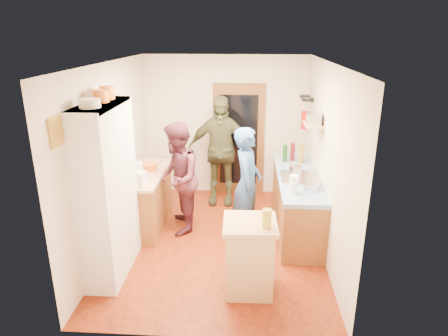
# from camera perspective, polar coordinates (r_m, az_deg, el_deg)

# --- Properties ---
(floor) EXTENTS (3.00, 4.00, 0.02)m
(floor) POSITION_cam_1_polar(r_m,az_deg,el_deg) (6.10, -0.90, -10.46)
(floor) COLOR maroon
(floor) RESTS_ON ground
(ceiling) EXTENTS (3.00, 4.00, 0.02)m
(ceiling) POSITION_cam_1_polar(r_m,az_deg,el_deg) (5.32, -1.05, 14.90)
(ceiling) COLOR silver
(ceiling) RESTS_ON ground
(wall_back) EXTENTS (3.00, 0.02, 2.60)m
(wall_back) POSITION_cam_1_polar(r_m,az_deg,el_deg) (7.51, 0.22, 6.00)
(wall_back) COLOR beige
(wall_back) RESTS_ON ground
(wall_front) EXTENTS (3.00, 0.02, 2.60)m
(wall_front) POSITION_cam_1_polar(r_m,az_deg,el_deg) (3.72, -3.39, -8.09)
(wall_front) COLOR beige
(wall_front) RESTS_ON ground
(wall_left) EXTENTS (0.02, 4.00, 2.60)m
(wall_left) POSITION_cam_1_polar(r_m,az_deg,el_deg) (5.88, -15.81, 1.57)
(wall_left) COLOR beige
(wall_left) RESTS_ON ground
(wall_right) EXTENTS (0.02, 4.00, 2.60)m
(wall_right) POSITION_cam_1_polar(r_m,az_deg,el_deg) (5.66, 14.44, 1.02)
(wall_right) COLOR beige
(wall_right) RESTS_ON ground
(door_frame) EXTENTS (0.95, 0.06, 2.10)m
(door_frame) POSITION_cam_1_polar(r_m,az_deg,el_deg) (7.52, 2.10, 4.04)
(door_frame) COLOR brown
(door_frame) RESTS_ON ground
(door_glass) EXTENTS (0.70, 0.02, 1.70)m
(door_glass) POSITION_cam_1_polar(r_m,az_deg,el_deg) (7.49, 2.10, 3.97)
(door_glass) COLOR black
(door_glass) RESTS_ON door_frame
(hutch_body) EXTENTS (0.40, 1.20, 2.20)m
(hutch_body) POSITION_cam_1_polar(r_m,az_deg,el_deg) (5.17, -16.21, -3.25)
(hutch_body) COLOR silver
(hutch_body) RESTS_ON ground
(hutch_top_shelf) EXTENTS (0.40, 1.14, 0.04)m
(hutch_top_shelf) POSITION_cam_1_polar(r_m,az_deg,el_deg) (4.88, -17.38, 8.58)
(hutch_top_shelf) COLOR silver
(hutch_top_shelf) RESTS_ON hutch_body
(plate_stack) EXTENTS (0.23, 0.23, 0.10)m
(plate_stack) POSITION_cam_1_polar(r_m,az_deg,el_deg) (4.62, -18.64, 8.76)
(plate_stack) COLOR white
(plate_stack) RESTS_ON hutch_top_shelf
(orange_pot_a) EXTENTS (0.18, 0.18, 0.15)m
(orange_pot_a) POSITION_cam_1_polar(r_m,az_deg,el_deg) (4.94, -17.18, 9.81)
(orange_pot_a) COLOR orange
(orange_pot_a) RESTS_ON hutch_top_shelf
(orange_pot_b) EXTENTS (0.18, 0.18, 0.16)m
(orange_pot_b) POSITION_cam_1_polar(r_m,az_deg,el_deg) (5.13, -16.36, 10.28)
(orange_pot_b) COLOR orange
(orange_pot_b) RESTS_ON hutch_top_shelf
(left_counter_base) EXTENTS (0.60, 1.40, 0.85)m
(left_counter_base) POSITION_cam_1_polar(r_m,az_deg,el_deg) (6.50, -11.26, -4.65)
(left_counter_base) COLOR brown
(left_counter_base) RESTS_ON ground
(left_counter_top) EXTENTS (0.64, 1.44, 0.05)m
(left_counter_top) POSITION_cam_1_polar(r_m,az_deg,el_deg) (6.33, -11.52, -0.91)
(left_counter_top) COLOR tan
(left_counter_top) RESTS_ON left_counter_base
(toaster) EXTENTS (0.29, 0.21, 0.20)m
(toaster) POSITION_cam_1_polar(r_m,az_deg,el_deg) (5.83, -12.34, -1.45)
(toaster) COLOR white
(toaster) RESTS_ON left_counter_top
(kettle) EXTENTS (0.21, 0.21, 0.20)m
(kettle) POSITION_cam_1_polar(r_m,az_deg,el_deg) (6.21, -12.28, -0.16)
(kettle) COLOR white
(kettle) RESTS_ON left_counter_top
(orange_bowl) EXTENTS (0.25, 0.25, 0.10)m
(orange_bowl) POSITION_cam_1_polar(r_m,az_deg,el_deg) (6.42, -10.55, 0.14)
(orange_bowl) COLOR orange
(orange_bowl) RESTS_ON left_counter_top
(chopping_board) EXTENTS (0.33, 0.26, 0.02)m
(chopping_board) POSITION_cam_1_polar(r_m,az_deg,el_deg) (6.81, -10.25, 0.93)
(chopping_board) COLOR tan
(chopping_board) RESTS_ON left_counter_top
(right_counter_base) EXTENTS (0.60, 2.20, 0.84)m
(right_counter_base) POSITION_cam_1_polar(r_m,az_deg,el_deg) (6.39, 10.26, -5.05)
(right_counter_base) COLOR brown
(right_counter_base) RESTS_ON ground
(right_counter_top) EXTENTS (0.62, 2.22, 0.06)m
(right_counter_top) POSITION_cam_1_polar(r_m,az_deg,el_deg) (6.22, 10.51, -1.26)
(right_counter_top) COLOR #1F5BAF
(right_counter_top) RESTS_ON right_counter_base
(hob) EXTENTS (0.55, 0.58, 0.04)m
(hob) POSITION_cam_1_polar(r_m,az_deg,el_deg) (6.04, 10.72, -1.39)
(hob) COLOR silver
(hob) RESTS_ON right_counter_top
(pot_on_hob) EXTENTS (0.18, 0.18, 0.12)m
(pot_on_hob) POSITION_cam_1_polar(r_m,az_deg,el_deg) (6.13, 10.16, -0.26)
(pot_on_hob) COLOR silver
(pot_on_hob) RESTS_ON hob
(bottle_a) EXTENTS (0.09, 0.09, 0.29)m
(bottle_a) POSITION_cam_1_polar(r_m,az_deg,el_deg) (6.78, 8.70, 2.11)
(bottle_a) COLOR #143F14
(bottle_a) RESTS_ON right_counter_top
(bottle_b) EXTENTS (0.09, 0.09, 0.31)m
(bottle_b) POSITION_cam_1_polar(r_m,az_deg,el_deg) (6.83, 9.76, 2.25)
(bottle_b) COLOR #591419
(bottle_b) RESTS_ON right_counter_top
(bottle_c) EXTENTS (0.09, 0.09, 0.32)m
(bottle_c) POSITION_cam_1_polar(r_m,az_deg,el_deg) (6.73, 10.97, 1.97)
(bottle_c) COLOR olive
(bottle_c) RESTS_ON right_counter_top
(paper_towel) EXTENTS (0.14, 0.14, 0.26)m
(paper_towel) POSITION_cam_1_polar(r_m,az_deg,el_deg) (5.45, 9.93, -2.38)
(paper_towel) COLOR white
(paper_towel) RESTS_ON right_counter_top
(mixing_bowl) EXTENTS (0.30, 0.30, 0.10)m
(mixing_bowl) POSITION_cam_1_polar(r_m,az_deg,el_deg) (5.67, 12.21, -2.55)
(mixing_bowl) COLOR silver
(mixing_bowl) RESTS_ON right_counter_top
(island_base) EXTENTS (0.56, 0.56, 0.86)m
(island_base) POSITION_cam_1_polar(r_m,az_deg,el_deg) (4.88, 3.63, -12.72)
(island_base) COLOR tan
(island_base) RESTS_ON ground
(island_top) EXTENTS (0.63, 0.63, 0.05)m
(island_top) POSITION_cam_1_polar(r_m,az_deg,el_deg) (4.65, 3.75, -7.95)
(island_top) COLOR tan
(island_top) RESTS_ON island_base
(cutting_board) EXTENTS (0.36, 0.29, 0.02)m
(cutting_board) POSITION_cam_1_polar(r_m,az_deg,el_deg) (4.69, 3.12, -7.56)
(cutting_board) COLOR white
(cutting_board) RESTS_ON island_top
(oil_jar) EXTENTS (0.11, 0.11, 0.21)m
(oil_jar) POSITION_cam_1_polar(r_m,az_deg,el_deg) (4.50, 6.13, -7.16)
(oil_jar) COLOR #AD9E2D
(oil_jar) RESTS_ON island_top
(pan_rail) EXTENTS (0.02, 0.65, 0.02)m
(pan_rail) POSITION_cam_1_polar(r_m,az_deg,el_deg) (6.96, 12.29, 10.82)
(pan_rail) COLOR silver
(pan_rail) RESTS_ON wall_right
(pan_hang_a) EXTENTS (0.18, 0.18, 0.05)m
(pan_hang_a) POSITION_cam_1_polar(r_m,az_deg,el_deg) (6.80, 11.92, 9.55)
(pan_hang_a) COLOR black
(pan_hang_a) RESTS_ON pan_rail
(pan_hang_b) EXTENTS (0.16, 0.16, 0.05)m
(pan_hang_b) POSITION_cam_1_polar(r_m,az_deg,el_deg) (7.00, 11.69, 9.66)
(pan_hang_b) COLOR black
(pan_hang_b) RESTS_ON pan_rail
(pan_hang_c) EXTENTS (0.17, 0.17, 0.05)m
(pan_hang_c) POSITION_cam_1_polar(r_m,az_deg,el_deg) (7.19, 11.48, 10.00)
(pan_hang_c) COLOR black
(pan_hang_c) RESTS_ON pan_rail
(wall_shelf) EXTENTS (0.26, 0.42, 0.03)m
(wall_shelf) POSITION_cam_1_polar(r_m,az_deg,el_deg) (5.96, 12.67, 6.04)
(wall_shelf) COLOR tan
(wall_shelf) RESTS_ON wall_right
(radio) EXTENTS (0.27, 0.33, 0.15)m
(radio) POSITION_cam_1_polar(r_m,az_deg,el_deg) (5.94, 12.73, 6.89)
(radio) COLOR silver
(radio) RESTS_ON wall_shelf
(ext_bracket) EXTENTS (0.06, 0.10, 0.04)m
(ext_bracket) POSITION_cam_1_polar(r_m,az_deg,el_deg) (7.24, 11.84, 6.32)
(ext_bracket) COLOR black
(ext_bracket) RESTS_ON wall_right
(fire_extinguisher) EXTENTS (0.11, 0.11, 0.32)m
(fire_extinguisher) POSITION_cam_1_polar(r_m,az_deg,el_deg) (7.22, 11.40, 6.72)
(fire_extinguisher) COLOR red
(fire_extinguisher) RESTS_ON wall_right
(picture_frame) EXTENTS (0.03, 0.25, 0.30)m
(picture_frame) POSITION_cam_1_polar(r_m,az_deg,el_deg) (4.30, -22.88, 4.86)
(picture_frame) COLOR gold
(picture_frame) RESTS_ON wall_left
(person_hob) EXTENTS (0.46, 0.65, 1.70)m
(person_hob) POSITION_cam_1_polar(r_m,az_deg,el_deg) (5.90, 3.62, -2.31)
(person_hob) COLOR #2D518E
(person_hob) RESTS_ON ground
(person_left) EXTENTS (0.76, 0.92, 1.73)m
(person_left) POSITION_cam_1_polar(r_m,az_deg,el_deg) (6.14, -6.37, -1.38)
(person_left) COLOR #491E2A
(person_left) RESTS_ON ground
(person_back) EXTENTS (1.16, 0.50, 1.96)m
(person_back) POSITION_cam_1_polar(r_m,az_deg,el_deg) (7.06, -0.48, 2.47)
(person_back) COLOR #3D3F26
(person_back) RESTS_ON ground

